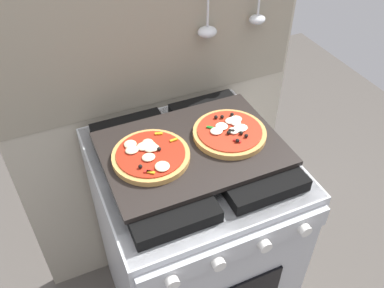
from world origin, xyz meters
name	(u,v)px	position (x,y,z in m)	size (l,w,h in m)	color
kitchen_backsplash	(157,119)	(0.00, 0.33, 0.79)	(1.10, 0.09, 1.55)	#B2A893
stove	(192,239)	(0.00, 0.00, 0.45)	(0.60, 0.64, 0.90)	#B7BABF
baking_tray	(192,148)	(0.00, 0.00, 0.91)	(0.54, 0.38, 0.02)	black
pizza_left	(150,154)	(-0.13, 0.01, 0.93)	(0.23, 0.23, 0.03)	tan
pizza_right	(229,132)	(0.13, 0.00, 0.93)	(0.23, 0.23, 0.03)	tan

